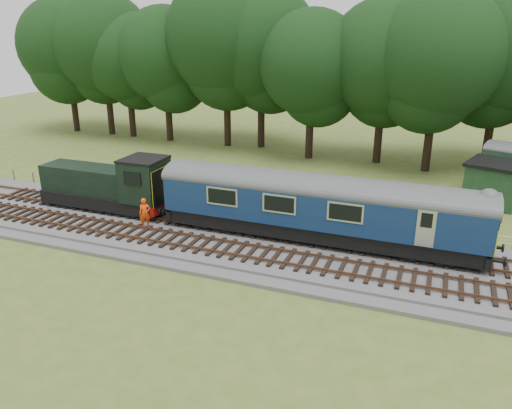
% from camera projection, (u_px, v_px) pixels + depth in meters
% --- Properties ---
extents(ground, '(120.00, 120.00, 0.00)m').
position_uv_depth(ground, '(217.00, 240.00, 29.19)').
color(ground, '#4C6625').
rests_on(ground, ground).
extents(ballast, '(70.00, 7.00, 0.35)m').
position_uv_depth(ballast, '(217.00, 237.00, 29.13)').
color(ballast, '#4C4C4F').
rests_on(ballast, ground).
extents(track_north, '(67.20, 2.40, 0.21)m').
position_uv_depth(track_north, '(227.00, 225.00, 30.28)').
color(track_north, black).
rests_on(track_north, ballast).
extents(track_south, '(67.20, 2.40, 0.21)m').
position_uv_depth(track_south, '(204.00, 244.00, 27.65)').
color(track_south, black).
rests_on(track_south, ballast).
extents(fence, '(64.00, 0.12, 1.00)m').
position_uv_depth(fence, '(246.00, 214.00, 33.14)').
color(fence, '#6B6054').
rests_on(fence, ground).
extents(tree_line, '(70.00, 8.00, 18.00)m').
position_uv_depth(tree_line, '(314.00, 154.00, 48.47)').
color(tree_line, black).
rests_on(tree_line, ground).
extents(dmu_railcar, '(18.05, 2.86, 3.88)m').
position_uv_depth(dmu_railcar, '(318.00, 202.00, 27.63)').
color(dmu_railcar, black).
rests_on(dmu_railcar, ground).
extents(shunter_loco, '(8.91, 2.60, 3.38)m').
position_uv_depth(shunter_loco, '(110.00, 186.00, 32.55)').
color(shunter_loco, black).
rests_on(shunter_loco, ground).
extents(worker, '(0.81, 0.76, 1.86)m').
position_uv_depth(worker, '(145.00, 213.00, 29.75)').
color(worker, '#FF480D').
rests_on(worker, ballast).
extents(shed, '(4.60, 4.60, 2.99)m').
position_uv_depth(shed, '(495.00, 183.00, 34.68)').
color(shed, '#19381B').
rests_on(shed, ground).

